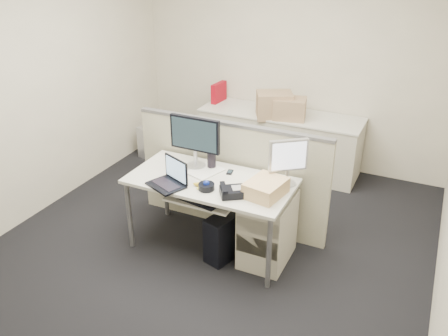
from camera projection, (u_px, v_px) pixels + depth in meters
The scene contains 26 objects.
floor at pixel (212, 246), 4.62m from camera, with size 4.00×4.50×0.01m, color black.
wall_back at pixel (292, 59), 5.84m from camera, with size 4.00×0.02×2.70m, color beige.
wall_left at pixel (33, 86), 4.79m from camera, with size 0.02×4.50×2.70m, color beige.
desk at pixel (211, 186), 4.32m from camera, with size 1.50×0.75×0.73m.
keyboard_tray at pixel (202, 199), 4.20m from camera, with size 0.62×0.32×0.02m, color beige.
drawer_pedestal at pixel (268, 229), 4.30m from camera, with size 0.40×0.55×0.65m, color beige.
cubicle_partition at pixel (231, 177), 4.73m from camera, with size 2.00×0.06×1.10m, color #B5AF91.
back_counter at pixel (279, 142), 6.02m from camera, with size 2.00×0.60×0.72m, color beige.
monitor_main at pixel (195, 142), 4.42m from camera, with size 0.50×0.19×0.50m, color black.
monitor_small at pixel (288, 163), 4.12m from camera, with size 0.35×0.17×0.42m, color #B7B7BC.
laptop at pixel (165, 174), 4.13m from camera, with size 0.32×0.24×0.24m, color black.
trackball at pixel (206, 187), 4.11m from camera, with size 0.14×0.14×0.06m, color black.
desk_phone at pixel (233, 192), 4.02m from camera, with size 0.21×0.17×0.07m, color black.
paper_stack at pixel (205, 171), 4.43m from camera, with size 0.25×0.31×0.01m, color silver.
sticky_pad at pixel (203, 188), 4.14m from camera, with size 0.08×0.08×0.01m, color #FEF753.
travel_mug at pixel (212, 160), 4.47m from camera, with size 0.08×0.08×0.17m, color black.
banana at pixel (203, 185), 4.16m from camera, with size 0.18×0.04×0.04m, color yellow.
cellphone at pixel (230, 172), 4.41m from camera, with size 0.05×0.09×0.01m, color black.
manila_folders at pixel (266, 188), 4.01m from camera, with size 0.28×0.35×0.13m, color tan.
keyboard at pixel (194, 197), 4.17m from camera, with size 0.50×0.18×0.03m, color black.
pc_tower_desk at pixel (228, 234), 4.40m from camera, with size 0.19×0.48×0.45m, color black.
pc_tower_spare_dark at pixel (189, 143), 6.33m from camera, with size 0.19×0.47×0.44m, color black.
pc_tower_spare_silver at pixel (154, 139), 6.50m from camera, with size 0.18×0.46×0.43m, color #B7B7BC.
cardboard_box_left at pixel (274, 105), 5.72m from camera, with size 0.42×0.31×0.31m, color #937555.
cardboard_box_right at pixel (290, 109), 5.65m from camera, with size 0.37×0.29×0.27m, color #937555.
red_binder at pixel (219, 93), 6.23m from camera, with size 0.07×0.29×0.27m, color maroon.
Camera 1 is at (1.74, -3.39, 2.72)m, focal length 38.00 mm.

